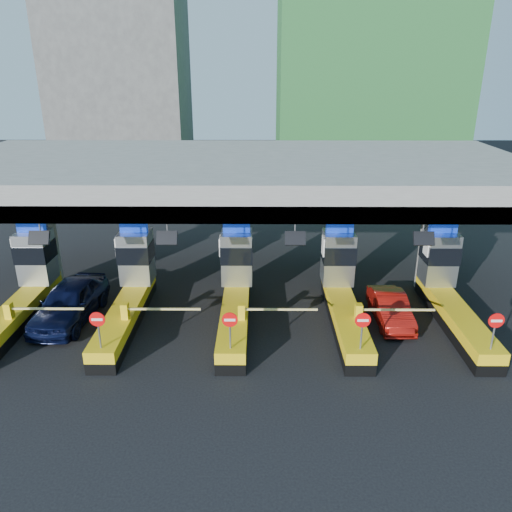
{
  "coord_description": "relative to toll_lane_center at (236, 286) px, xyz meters",
  "views": [
    {
      "loc": [
        1.1,
        -21.25,
        11.19
      ],
      "look_at": [
        0.95,
        0.0,
        3.05
      ],
      "focal_mm": 35.0,
      "sensor_mm": 36.0,
      "label": 1
    }
  ],
  "objects": [
    {
      "name": "ground",
      "position": [
        -0.0,
        -0.28,
        -1.4
      ],
      "size": [
        120.0,
        120.0,
        0.0
      ],
      "primitive_type": "plane",
      "color": "black",
      "rests_on": "ground"
    },
    {
      "name": "toll_canopy",
      "position": [
        -0.0,
        2.59,
        4.74
      ],
      "size": [
        28.0,
        12.09,
        7.0
      ],
      "color": "slate",
      "rests_on": "ground"
    },
    {
      "name": "toll_lane_far_left",
      "position": [
        -10.0,
        0.0,
        0.0
      ],
      "size": [
        4.43,
        8.0,
        4.16
      ],
      "color": "black",
      "rests_on": "ground"
    },
    {
      "name": "toll_lane_left",
      "position": [
        -5.0,
        0.0,
        0.0
      ],
      "size": [
        4.43,
        8.0,
        4.16
      ],
      "color": "black",
      "rests_on": "ground"
    },
    {
      "name": "toll_lane_center",
      "position": [
        0.0,
        0.0,
        0.0
      ],
      "size": [
        4.43,
        8.0,
        4.16
      ],
      "color": "black",
      "rests_on": "ground"
    },
    {
      "name": "toll_lane_right",
      "position": [
        5.0,
        0.0,
        0.0
      ],
      "size": [
        4.43,
        8.0,
        4.16
      ],
      "color": "black",
      "rests_on": "ground"
    },
    {
      "name": "toll_lane_far_right",
      "position": [
        10.0,
        0.0,
        0.0
      ],
      "size": [
        4.43,
        8.0,
        4.16
      ],
      "color": "black",
      "rests_on": "ground"
    },
    {
      "name": "bg_building_scaffold",
      "position": [
        12.0,
        31.72,
        12.6
      ],
      "size": [
        18.0,
        12.0,
        28.0
      ],
      "primitive_type": "cube",
      "color": "#1E5926",
      "rests_on": "ground"
    },
    {
      "name": "bg_building_concrete",
      "position": [
        -14.0,
        35.72,
        7.6
      ],
      "size": [
        14.0,
        10.0,
        18.0
      ],
      "primitive_type": "cube",
      "color": "#4C4C49",
      "rests_on": "ground"
    },
    {
      "name": "van",
      "position": [
        -7.7,
        -0.76,
        -0.48
      ],
      "size": [
        2.62,
        5.55,
        1.83
      ],
      "primitive_type": "imported",
      "rotation": [
        0.0,
        0.0,
        -0.09
      ],
      "color": "black",
      "rests_on": "ground"
    },
    {
      "name": "red_car",
      "position": [
        7.18,
        -0.82,
        -0.73
      ],
      "size": [
        1.47,
        4.09,
        1.34
      ],
      "primitive_type": "imported",
      "rotation": [
        0.0,
        0.0,
        0.01
      ],
      "color": "maroon",
      "rests_on": "ground"
    }
  ]
}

